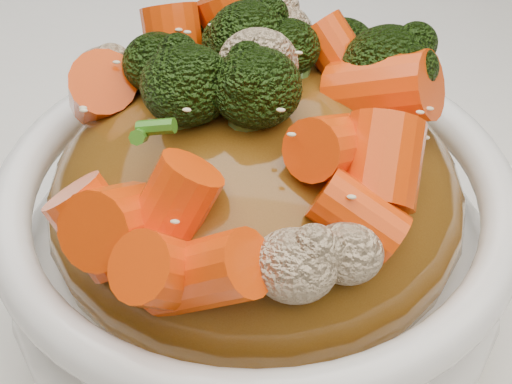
# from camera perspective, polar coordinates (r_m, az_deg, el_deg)

# --- Properties ---
(tablecloth) EXTENTS (1.20, 0.80, 0.04)m
(tablecloth) POSITION_cam_1_polar(r_m,az_deg,el_deg) (0.43, 3.83, -9.85)
(tablecloth) COLOR white
(tablecloth) RESTS_ON dining_table
(bowl) EXTENTS (0.27, 0.27, 0.09)m
(bowl) POSITION_cam_1_polar(r_m,az_deg,el_deg) (0.38, -0.00, -4.02)
(bowl) COLOR white
(bowl) RESTS_ON tablecloth
(sauce_base) EXTENTS (0.22, 0.22, 0.10)m
(sauce_base) POSITION_cam_1_polar(r_m,az_deg,el_deg) (0.36, -0.00, -0.39)
(sauce_base) COLOR brown
(sauce_base) RESTS_ON bowl
(carrots) EXTENTS (0.22, 0.22, 0.05)m
(carrots) POSITION_cam_1_polar(r_m,az_deg,el_deg) (0.32, -0.00, 8.84)
(carrots) COLOR #F34607
(carrots) RESTS_ON sauce_base
(broccoli) EXTENTS (0.22, 0.22, 0.05)m
(broccoli) POSITION_cam_1_polar(r_m,az_deg,el_deg) (0.32, -0.00, 8.68)
(broccoli) COLOR black
(broccoli) RESTS_ON sauce_base
(cauliflower) EXTENTS (0.22, 0.22, 0.04)m
(cauliflower) POSITION_cam_1_polar(r_m,az_deg,el_deg) (0.32, -0.00, 8.34)
(cauliflower) COLOR #CAB08A
(cauliflower) RESTS_ON sauce_base
(scallions) EXTENTS (0.16, 0.16, 0.02)m
(scallions) POSITION_cam_1_polar(r_m,az_deg,el_deg) (0.32, 0.00, 9.01)
(scallions) COLOR #34731A
(scallions) RESTS_ON sauce_base
(sesame_seeds) EXTENTS (0.20, 0.20, 0.01)m
(sesame_seeds) POSITION_cam_1_polar(r_m,az_deg,el_deg) (0.32, 0.00, 9.01)
(sesame_seeds) COLOR beige
(sesame_seeds) RESTS_ON sauce_base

